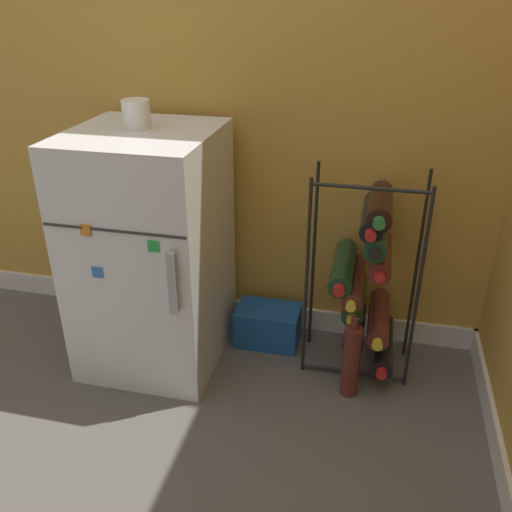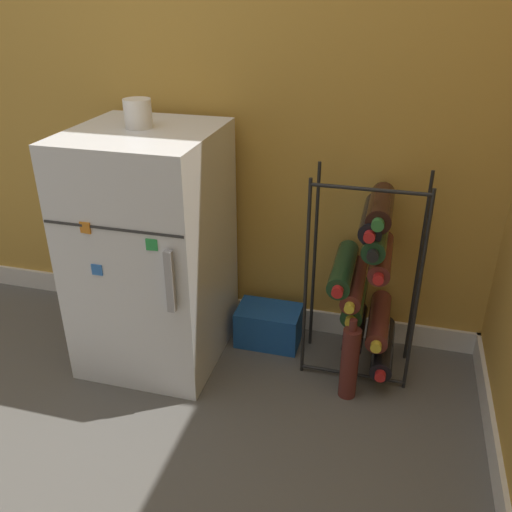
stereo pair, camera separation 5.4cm
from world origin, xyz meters
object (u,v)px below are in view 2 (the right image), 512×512
wine_rack (368,278)px  soda_box (269,325)px  mini_fridge (153,250)px  fridge_top_cup (138,113)px  loose_bottle_floor (350,362)px

wine_rack → soda_box: (-0.36, 0.06, -0.30)m
mini_fridge → wine_rack: size_ratio=1.16×
fridge_top_cup → wine_rack: bearing=5.0°
soda_box → loose_bottle_floor: (0.33, -0.23, 0.06)m
fridge_top_cup → mini_fridge: bearing=-51.9°
loose_bottle_floor → wine_rack: bearing=81.4°
wine_rack → loose_bottle_floor: wine_rack is taller
fridge_top_cup → loose_bottle_floor: bearing=-8.0°
mini_fridge → fridge_top_cup: size_ratio=9.31×
loose_bottle_floor → soda_box: bearing=145.3°
fridge_top_cup → soda_box: bearing=17.2°
mini_fridge → loose_bottle_floor: (0.72, -0.08, -0.29)m
mini_fridge → wine_rack: mini_fridge is taller
soda_box → loose_bottle_floor: size_ratio=0.80×
soda_box → fridge_top_cup: fridge_top_cup is taller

